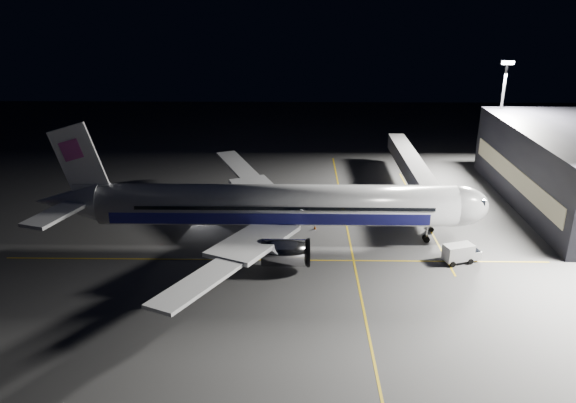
# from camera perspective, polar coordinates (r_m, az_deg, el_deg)

# --- Properties ---
(ground) EXTENTS (200.00, 200.00, 0.00)m
(ground) POSITION_cam_1_polar(r_m,az_deg,el_deg) (78.01, -1.07, -3.97)
(ground) COLOR #4C4C4F
(ground) RESTS_ON ground
(guide_line_main) EXTENTS (0.25, 80.00, 0.01)m
(guide_line_main) POSITION_cam_1_polar(r_m,az_deg,el_deg) (78.30, 6.29, -3.99)
(guide_line_main) COLOR gold
(guide_line_main) RESTS_ON ground
(guide_line_cross) EXTENTS (70.00, 0.25, 0.01)m
(guide_line_cross) POSITION_cam_1_polar(r_m,az_deg,el_deg) (72.61, -1.23, -5.96)
(guide_line_cross) COLOR gold
(guide_line_cross) RESTS_ON ground
(guide_line_side) EXTENTS (0.25, 40.00, 0.01)m
(guide_line_side) POSITION_cam_1_polar(r_m,az_deg,el_deg) (89.25, 13.43, -1.25)
(guide_line_side) COLOR gold
(guide_line_side) RESTS_ON ground
(airliner) EXTENTS (61.48, 54.22, 16.64)m
(airliner) POSITION_cam_1_polar(r_m,az_deg,el_deg) (76.02, -1.90, -0.43)
(airliner) COLOR silver
(airliner) RESTS_ON ground
(terminal) EXTENTS (18.12, 40.00, 12.00)m
(terminal) POSITION_cam_1_polar(r_m,az_deg,el_deg) (98.85, 26.97, 2.86)
(terminal) COLOR black
(terminal) RESTS_ON ground
(jet_bridge) EXTENTS (3.60, 34.40, 6.30)m
(jet_bridge) POSITION_cam_1_polar(r_m,az_deg,el_deg) (95.13, 12.68, 3.14)
(jet_bridge) COLOR #B2B2B7
(jet_bridge) RESTS_ON ground
(floodlight_mast_north) EXTENTS (2.40, 0.68, 20.70)m
(floodlight_mast_north) POSITION_cam_1_polar(r_m,az_deg,el_deg) (111.16, 20.86, 8.99)
(floodlight_mast_north) COLOR #59595E
(floodlight_mast_north) RESTS_ON ground
(service_truck) EXTENTS (5.13, 3.32, 2.45)m
(service_truck) POSITION_cam_1_polar(r_m,az_deg,el_deg) (74.89, 17.19, -4.98)
(service_truck) COLOR silver
(service_truck) RESTS_ON ground
(baggage_tug) EXTENTS (2.75, 2.45, 1.68)m
(baggage_tug) POSITION_cam_1_polar(r_m,az_deg,el_deg) (87.73, -9.10, -0.78)
(baggage_tug) COLOR black
(baggage_tug) RESTS_ON ground
(safety_cone_a) EXTENTS (0.44, 0.44, 0.66)m
(safety_cone_a) POSITION_cam_1_polar(r_m,az_deg,el_deg) (81.75, -3.83, -2.55)
(safety_cone_a) COLOR #F05E0A
(safety_cone_a) RESTS_ON ground
(safety_cone_b) EXTENTS (0.41, 0.41, 0.61)m
(safety_cone_b) POSITION_cam_1_polar(r_m,az_deg,el_deg) (90.14, -0.69, -0.22)
(safety_cone_b) COLOR #F05E0A
(safety_cone_b) RESTS_ON ground
(safety_cone_c) EXTENTS (0.39, 0.39, 0.59)m
(safety_cone_c) POSITION_cam_1_polar(r_m,az_deg,el_deg) (81.53, 2.75, -2.62)
(safety_cone_c) COLOR #F05E0A
(safety_cone_c) RESTS_ON ground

